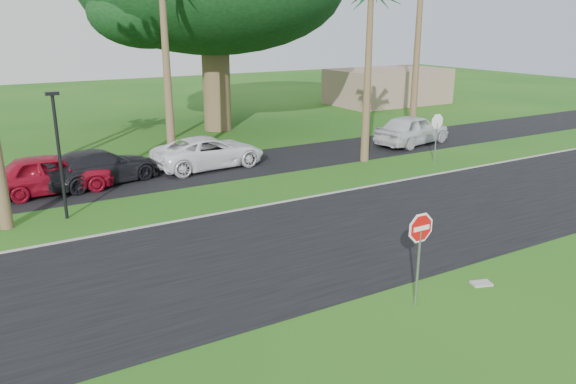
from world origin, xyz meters
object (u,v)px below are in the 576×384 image
at_px(stop_sign_far, 437,128).
at_px(car_red, 51,174).
at_px(stop_sign_near, 420,240).
at_px(car_minivan, 209,152).
at_px(car_pickup, 412,130).
at_px(car_dark, 100,167).

relative_size(stop_sign_far, car_red, 0.52).
xyz_separation_m(stop_sign_near, car_minivan, (1.00, 15.78, -1.00)).
height_order(stop_sign_far, car_minivan, stop_sign_far).
relative_size(stop_sign_near, car_minivan, 0.47).
xyz_separation_m(stop_sign_far, car_pickup, (1.89, 3.77, -0.89)).
xyz_separation_m(stop_sign_near, car_pickup, (13.39, 14.77, -0.89)).
bearing_deg(stop_sign_far, car_pickup, -116.61).
bearing_deg(stop_sign_near, car_minivan, 86.37).
bearing_deg(car_minivan, car_dark, 89.18).
relative_size(car_dark, car_minivan, 0.96).
bearing_deg(stop_sign_far, car_dark, -15.89).
distance_m(stop_sign_far, car_dark, 16.51).
bearing_deg(car_minivan, car_red, 91.39).
bearing_deg(stop_sign_far, stop_sign_near, 43.73).
relative_size(car_dark, car_pickup, 1.03).
bearing_deg(car_minivan, stop_sign_far, -118.23).
xyz_separation_m(stop_sign_far, car_dark, (-15.85, 4.51, -1.00)).
xyz_separation_m(car_red, car_minivan, (7.42, 0.66, -0.08)).
bearing_deg(car_dark, stop_sign_far, -120.83).
height_order(stop_sign_far, car_dark, stop_sign_far).
height_order(car_minivan, car_pickup, car_pickup).
height_order(stop_sign_near, car_dark, stop_sign_near).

